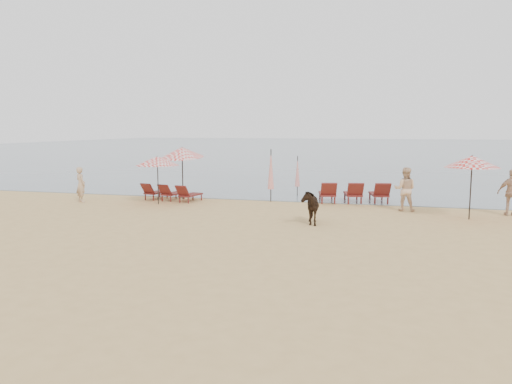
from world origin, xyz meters
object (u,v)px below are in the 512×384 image
umbrella_open_right (472,162)px  cow (309,206)px  beachgoer_left (81,185)px  lounger_cluster_left (171,192)px  umbrella_closed_right (271,170)px  beachgoer_right_b (512,193)px  umbrella_open_left_a (157,161)px  beachgoer_right_a (405,189)px  umbrella_open_left_b (182,152)px  lounger_cluster_right (354,193)px  umbrella_closed_left (297,171)px

umbrella_open_right → cow: umbrella_open_right is taller
umbrella_open_right → beachgoer_left: umbrella_open_right is taller
lounger_cluster_left → umbrella_closed_right: bearing=21.8°
cow → beachgoer_right_b: beachgoer_right_b is taller
umbrella_open_left_a → beachgoer_right_b: umbrella_open_left_a is taller
lounger_cluster_left → umbrella_open_left_a: size_ratio=1.28×
cow → beachgoer_right_b: bearing=13.0°
umbrella_closed_right → cow: size_ratio=1.64×
beachgoer_right_a → beachgoer_right_b: 4.22m
umbrella_open_left_b → umbrella_open_right: size_ratio=1.08×
umbrella_open_right → cow: bearing=-140.3°
umbrella_open_right → umbrella_closed_right: size_ratio=0.99×
beachgoer_right_b → umbrella_open_left_b: bearing=-5.5°
cow → umbrella_open_right: bearing=9.5°
lounger_cluster_right → umbrella_closed_right: umbrella_closed_right is taller
umbrella_open_left_a → cow: (7.67, -2.93, -1.39)m
lounger_cluster_left → cow: bearing=-17.7°
umbrella_open_left_a → beachgoer_left: umbrella_open_left_a is taller
umbrella_closed_left → umbrella_closed_right: size_ratio=0.83×
umbrella_closed_left → beachgoer_right_b: (9.58, -3.53, -0.35)m
beachgoer_right_a → umbrella_closed_left: bearing=-28.1°
lounger_cluster_left → umbrella_closed_left: bearing=40.2°
umbrella_open_left_b → cow: 8.82m
beachgoer_left → beachgoer_right_b: (19.37, 1.29, 0.10)m
lounger_cluster_right → umbrella_closed_left: 3.56m
lounger_cluster_right → beachgoer_right_b: size_ratio=1.84×
lounger_cluster_right → umbrella_open_left_a: size_ratio=1.55×
umbrella_closed_left → beachgoer_right_a: bearing=-32.6°
cow → beachgoer_left: (-11.59, 2.55, 0.20)m
lounger_cluster_left → beachgoer_left: size_ratio=1.70×
beachgoer_right_a → cow: bearing=52.4°
lounger_cluster_left → umbrella_closed_left: size_ratio=1.37×
cow → beachgoer_right_b: 8.68m
lounger_cluster_right → umbrella_closed_right: size_ratio=1.38×
umbrella_closed_right → beachgoer_left: bearing=-164.2°
lounger_cluster_right → umbrella_closed_right: (-3.94, -0.66, 1.09)m
umbrella_closed_left → umbrella_closed_right: bearing=-111.2°
lounger_cluster_left → beachgoer_right_a: bearing=9.9°
beachgoer_right_a → beachgoer_right_b: bearing=-176.9°
umbrella_open_right → umbrella_closed_right: (-8.68, 2.55, -0.70)m
lounger_cluster_right → beachgoer_left: 13.23m
umbrella_closed_left → beachgoer_left: 10.92m
umbrella_open_left_a → beachgoer_right_b: 15.52m
umbrella_closed_right → beachgoer_right_b: umbrella_closed_right is taller
lounger_cluster_left → lounger_cluster_right: 8.97m
umbrella_closed_right → cow: umbrella_closed_right is taller
cow → beachgoer_left: size_ratio=0.91×
umbrella_open_left_b → umbrella_closed_left: bearing=12.3°
umbrella_open_left_a → umbrella_closed_left: bearing=34.3°
lounger_cluster_right → umbrella_closed_right: bearing=177.7°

